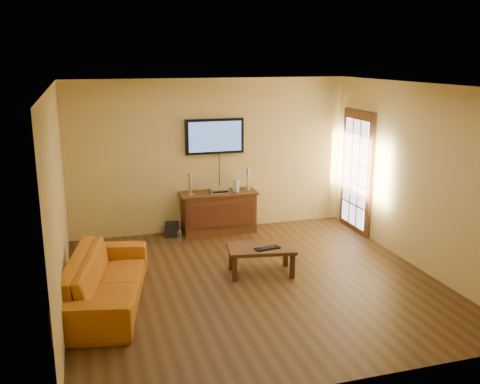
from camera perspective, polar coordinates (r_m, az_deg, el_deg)
name	(u,v)px	position (r m, az deg, el deg)	size (l,w,h in m)	color
ground_plane	(254,282)	(7.56, 1.52, -9.57)	(5.00, 5.00, 0.00)	#3B2410
room_walls	(241,155)	(7.64, 0.14, 3.95)	(5.00, 5.00, 5.00)	tan
french_door	(356,173)	(9.69, 12.32, 1.98)	(0.07, 1.02, 2.22)	#43230F
media_console	(219,212)	(9.47, -2.30, -2.19)	(1.35, 0.51, 0.74)	#43230F
television	(215,136)	(9.39, -2.71, 5.95)	(1.04, 0.08, 0.62)	black
coffee_table	(261,251)	(7.71, 2.27, -6.27)	(1.02, 0.71, 0.41)	#43230F
sofa	(105,272)	(7.00, -14.17, -8.24)	(2.19, 0.64, 0.86)	#B26313
speaker_left	(190,185)	(9.19, -5.31, 0.76)	(0.10, 0.10, 0.38)	silver
speaker_right	(248,180)	(9.52, 0.85, 1.31)	(0.11, 0.11, 0.39)	silver
av_receiver	(219,190)	(9.35, -2.25, 0.16)	(0.32, 0.23, 0.07)	silver
game_console	(236,185)	(9.40, -0.47, 0.72)	(0.04, 0.16, 0.22)	white
subwoofer	(172,229)	(9.44, -7.27, -3.98)	(0.24, 0.24, 0.24)	black
bottle	(179,237)	(9.14, -6.50, -4.74)	(0.07, 0.07, 0.20)	white
keyboard	(267,248)	(7.62, 2.93, -6.00)	(0.38, 0.19, 0.02)	black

